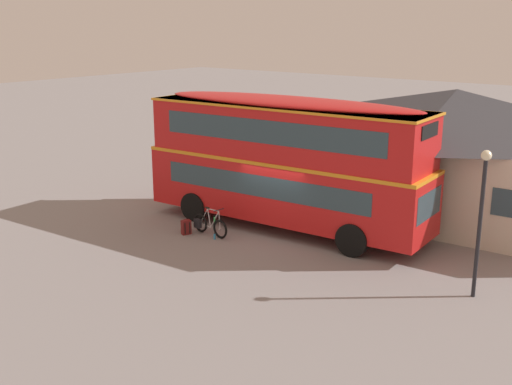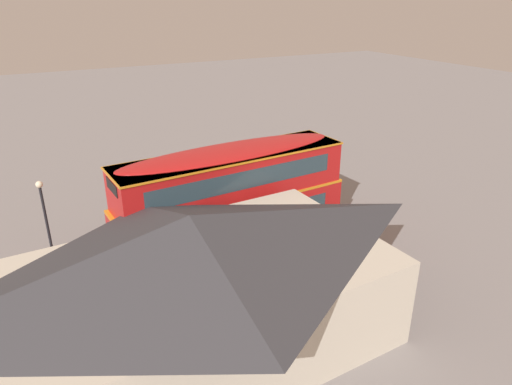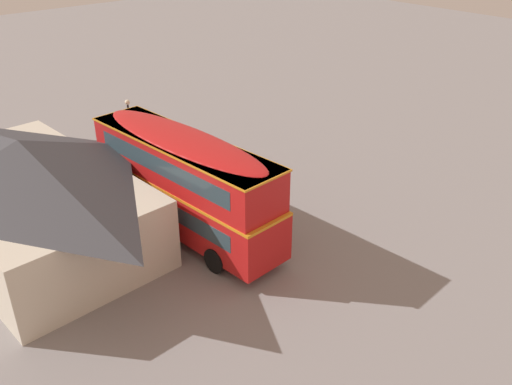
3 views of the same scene
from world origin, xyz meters
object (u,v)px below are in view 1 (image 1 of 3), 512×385
(touring_bicycle, at_px, (209,225))
(backpack_on_ground, at_px, (186,226))
(double_decker_bus, at_px, (286,157))
(water_bottle_blue_sports, at_px, (215,236))
(street_lamp, at_px, (481,207))

(touring_bicycle, xyz_separation_m, backpack_on_ground, (-0.68, -0.44, -0.09))
(double_decker_bus, xyz_separation_m, touring_bicycle, (-1.68, -2.27, -2.27))
(touring_bicycle, height_order, water_bottle_blue_sports, touring_bicycle)
(touring_bicycle, bearing_deg, double_decker_bus, 53.51)
(backpack_on_ground, relative_size, water_bottle_blue_sports, 2.46)
(backpack_on_ground, height_order, water_bottle_blue_sports, backpack_on_ground)
(double_decker_bus, relative_size, street_lamp, 2.63)
(backpack_on_ground, bearing_deg, water_bottle_blue_sports, 10.34)
(touring_bicycle, xyz_separation_m, street_lamp, (9.24, 0.66, 2.20))
(backpack_on_ground, relative_size, street_lamp, 0.14)
(double_decker_bus, relative_size, touring_bicycle, 6.35)
(double_decker_bus, height_order, street_lamp, double_decker_bus)
(double_decker_bus, relative_size, backpack_on_ground, 19.38)
(touring_bicycle, distance_m, backpack_on_ground, 0.82)
(double_decker_bus, distance_m, touring_bicycle, 3.63)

